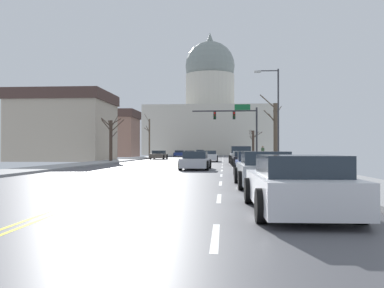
# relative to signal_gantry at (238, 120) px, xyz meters

# --- Properties ---
(ground) EXTENTS (20.00, 180.00, 0.20)m
(ground) POSITION_rel_signal_gantry_xyz_m (-5.38, -16.10, -4.88)
(ground) COLOR #4D4D53
(signal_gantry) EXTENTS (7.91, 0.41, 6.70)m
(signal_gantry) POSITION_rel_signal_gantry_xyz_m (0.00, 0.00, 0.00)
(signal_gantry) COLOR #28282D
(signal_gantry) RESTS_ON ground
(street_lamp_right) EXTENTS (2.07, 0.24, 7.99)m
(street_lamp_right) POSITION_rel_signal_gantry_xyz_m (2.57, -15.79, -0.06)
(street_lamp_right) COLOR #333338
(street_lamp_right) RESTS_ON ground
(capitol_building) EXTENTS (32.16, 21.84, 32.16)m
(capitol_building) POSITION_rel_signal_gantry_xyz_m (-5.38, 59.98, 5.53)
(capitol_building) COLOR beige
(capitol_building) RESTS_ON ground
(sedan_near_00) EXTENTS (1.98, 4.55, 1.23)m
(sedan_near_00) POSITION_rel_signal_gantry_xyz_m (-3.37, -4.09, -4.32)
(sedan_near_00) COLOR silver
(sedan_near_00) RESTS_ON ground
(pickup_truck_near_01) EXTENTS (2.38, 5.32, 1.66)m
(pickup_truck_near_01) POSITION_rel_signal_gantry_xyz_m (-0.09, -10.94, -4.16)
(pickup_truck_near_01) COLOR #ADB2B7
(pickup_truck_near_01) RESTS_ON ground
(sedan_near_02) EXTENTS (2.06, 4.60, 1.17)m
(sedan_near_02) POSITION_rel_signal_gantry_xyz_m (-0.11, -17.09, -4.34)
(sedan_near_02) COLOR black
(sedan_near_02) RESTS_ON ground
(sedan_near_03) EXTENTS (2.03, 4.51, 1.22)m
(sedan_near_03) POSITION_rel_signal_gantry_xyz_m (-3.65, -23.30, -4.33)
(sedan_near_03) COLOR silver
(sedan_near_03) RESTS_ON ground
(sedan_near_04) EXTENTS (2.05, 4.48, 1.26)m
(sedan_near_04) POSITION_rel_signal_gantry_xyz_m (-0.26, -30.57, -4.30)
(sedan_near_04) COLOR navy
(sedan_near_04) RESTS_ON ground
(sedan_near_05) EXTENTS (2.03, 4.70, 1.28)m
(sedan_near_05) POSITION_rel_signal_gantry_xyz_m (-0.31, -36.36, -4.29)
(sedan_near_05) COLOR #9EA3A8
(sedan_near_05) RESTS_ON ground
(sedan_near_06) EXTENTS (2.08, 4.70, 1.23)m
(sedan_near_06) POSITION_rel_signal_gantry_xyz_m (-0.19, -42.73, -4.31)
(sedan_near_06) COLOR silver
(sedan_near_06) RESTS_ON ground
(sedan_oncoming_00) EXTENTS (2.13, 4.70, 1.20)m
(sedan_oncoming_00) POSITION_rel_signal_gantry_xyz_m (-10.79, 6.92, -4.33)
(sedan_oncoming_00) COLOR #6B6056
(sedan_oncoming_00) RESTS_ON ground
(sedan_oncoming_01) EXTENTS (2.04, 4.29, 1.17)m
(sedan_oncoming_01) POSITION_rel_signal_gantry_xyz_m (-7.38, 18.41, -4.35)
(sedan_oncoming_01) COLOR black
(sedan_oncoming_01) RESTS_ON ground
(sedan_oncoming_02) EXTENTS (2.21, 4.58, 1.16)m
(sedan_oncoming_02) POSITION_rel_signal_gantry_xyz_m (-10.38, 30.55, -4.34)
(sedan_oncoming_02) COLOR navy
(sedan_oncoming_02) RESTS_ON ground
(sedan_oncoming_03) EXTENTS (2.12, 4.28, 1.27)m
(sedan_oncoming_03) POSITION_rel_signal_gantry_xyz_m (-7.06, 43.19, -4.30)
(sedan_oncoming_03) COLOR silver
(sedan_oncoming_03) RESTS_ON ground
(flank_building_00) EXTENTS (12.10, 8.31, 8.53)m
(flank_building_00) POSITION_rel_signal_gantry_xyz_m (-23.72, 25.31, -0.58)
(flank_building_00) COLOR #8C6656
(flank_building_00) RESTS_ON ground
(flank_building_01) EXTENTS (10.96, 9.89, 8.16)m
(flank_building_01) POSITION_rel_signal_gantry_xyz_m (-20.77, -2.38, -0.78)
(flank_building_01) COLOR #B2A38E
(flank_building_01) RESTS_ON ground
(bare_tree_00) EXTENTS (2.27, 2.49, 4.30)m
(bare_tree_00) POSITION_rel_signal_gantry_xyz_m (2.83, 15.03, -2.51)
(bare_tree_00) COLOR #423328
(bare_tree_00) RESTS_ON ground
(bare_tree_01) EXTENTS (0.94, 1.75, 7.11)m
(bare_tree_01) POSITION_rel_signal_gantry_xyz_m (-14.11, 18.11, -1.50)
(bare_tree_01) COLOR brown
(bare_tree_01) RESTS_ON ground
(bare_tree_02) EXTENTS (1.92, 1.92, 6.26)m
(bare_tree_02) POSITION_rel_signal_gantry_xyz_m (2.92, -12.74, -1.90)
(bare_tree_02) COLOR brown
(bare_tree_02) RESTS_ON ground
(bare_tree_03) EXTENTS (2.49, 2.47, 4.89)m
(bare_tree_03) POSITION_rel_signal_gantry_xyz_m (-13.64, -7.78, -2.37)
(bare_tree_03) COLOR #423328
(bare_tree_03) RESTS_ON ground
(pedestrian_00) EXTENTS (0.35, 0.34, 1.60)m
(pedestrian_00) POSITION_rel_signal_gantry_xyz_m (2.32, -6.96, -3.87)
(pedestrian_00) COLOR #33333D
(pedestrian_00) RESTS_ON ground
(bicycle_parked) EXTENTS (0.12, 1.77, 0.85)m
(bicycle_parked) POSITION_rel_signal_gantry_xyz_m (2.47, -12.98, -4.41)
(bicycle_parked) COLOR black
(bicycle_parked) RESTS_ON ground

